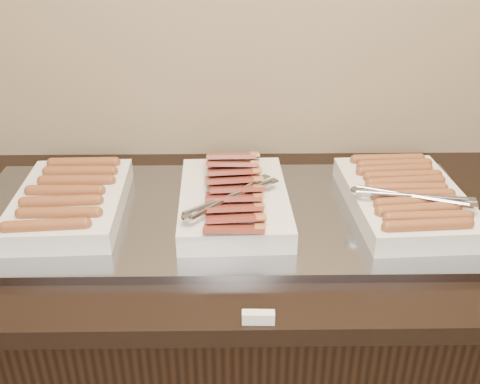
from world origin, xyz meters
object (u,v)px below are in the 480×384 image
dish_left (70,201)px  dish_center (233,199)px  counter (233,356)px  warming_tray (223,214)px  dish_right (406,198)px

dish_left → dish_center: dish_center is taller
counter → warming_tray: 0.46m
dish_right → warming_tray: bearing=176.5°
counter → dish_center: size_ratio=5.26×
dish_left → dish_center: 0.38m
counter → dish_right: bearing=-0.5°
dish_center → dish_left: bearing=177.6°
dish_center → dish_right: size_ratio=0.99×
counter → warming_tray: size_ratio=1.72×
warming_tray → dish_right: size_ratio=3.03×
dish_center → dish_right: dish_center is taller
dish_right → counter: bearing=176.5°
warming_tray → dish_right: dish_right is taller
dish_left → dish_right: 0.78m
dish_center → dish_right: 0.40m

